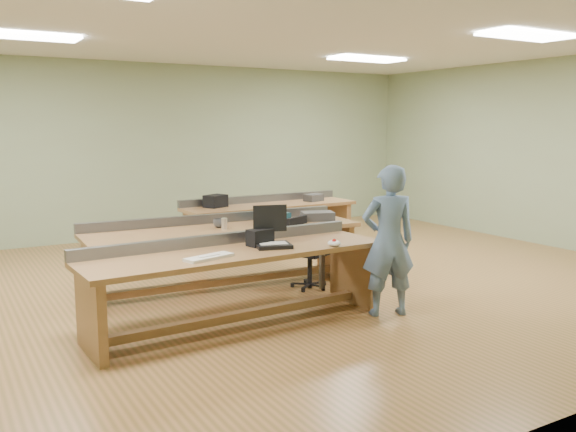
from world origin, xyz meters
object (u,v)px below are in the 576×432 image
at_px(laptop_base, 273,245).
at_px(camera_bag, 260,237).
at_px(person, 388,241).
at_px(workbench_front, 236,269).
at_px(workbench_back, 269,217).
at_px(workbench_mid, 224,242).
at_px(parts_bin_grey, 317,216).
at_px(task_chair, 307,262).
at_px(parts_bin_teal, 273,218).
at_px(drinks_can, 224,223).
at_px(mug, 219,223).

relative_size(laptop_base, camera_bag, 1.38).
bearing_deg(person, workbench_front, 0.64).
bearing_deg(camera_bag, workbench_back, 48.84).
xyz_separation_m(workbench_mid, parts_bin_grey, (1.24, -0.14, 0.24)).
bearing_deg(workbench_front, person, -20.71).
bearing_deg(task_chair, parts_bin_teal, 97.50).
bearing_deg(task_chair, camera_bag, -168.32).
xyz_separation_m(camera_bag, task_chair, (1.04, 0.76, -0.52)).
bearing_deg(parts_bin_grey, workbench_back, 81.91).
bearing_deg(drinks_can, parts_bin_teal, 5.94).
relative_size(workbench_front, drinks_can, 24.07).
relative_size(workbench_front, workbench_back, 1.13).
distance_m(workbench_mid, workbench_back, 2.16).
relative_size(workbench_back, mug, 20.71).
bearing_deg(person, parts_bin_grey, -78.24).
bearing_deg(workbench_front, laptop_base, -13.21).
bearing_deg(parts_bin_teal, drinks_can, -174.06).
relative_size(person, task_chair, 1.83).
xyz_separation_m(parts_bin_grey, mug, (-1.30, 0.13, -0.00)).
relative_size(workbench_back, laptop_base, 7.96).
bearing_deg(workbench_front, camera_bag, 10.22).
bearing_deg(mug, camera_bag, -94.25).
bearing_deg(parts_bin_grey, laptop_base, -137.29).
xyz_separation_m(laptop_base, task_chair, (0.96, 0.90, -0.46)).
relative_size(workbench_back, person, 1.75).
height_order(workbench_mid, camera_bag, camera_bag).
distance_m(parts_bin_grey, drinks_can, 1.29).
bearing_deg(camera_bag, task_chair, 25.58).
bearing_deg(workbench_back, workbench_mid, -133.97).
height_order(person, mug, person).
bearing_deg(mug, task_chair, -25.23).
bearing_deg(workbench_mid, laptop_base, -90.73).
distance_m(camera_bag, parts_bin_grey, 1.76).
bearing_deg(mug, drinks_can, -83.41).
distance_m(person, drinks_can, 1.97).
bearing_deg(laptop_base, workbench_mid, 102.34).
height_order(task_chair, drinks_can, drinks_can).
bearing_deg(mug, laptop_base, -90.71).
height_order(camera_bag, parts_bin_teal, camera_bag).
relative_size(person, laptop_base, 4.54).
bearing_deg(task_chair, workbench_mid, 128.16).
xyz_separation_m(camera_bag, parts_bin_teal, (0.79, 1.16, -0.02)).
height_order(workbench_mid, drinks_can, drinks_can).
distance_m(workbench_mid, parts_bin_grey, 1.27).
height_order(workbench_front, drinks_can, drinks_can).
xyz_separation_m(workbench_back, laptop_base, (-1.56, -2.93, 0.22)).
bearing_deg(workbench_back, camera_bag, -121.11).
bearing_deg(workbench_mid, mug, -172.00).
xyz_separation_m(workbench_mid, person, (1.03, -1.77, 0.21)).
relative_size(camera_bag, task_chair, 0.29).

